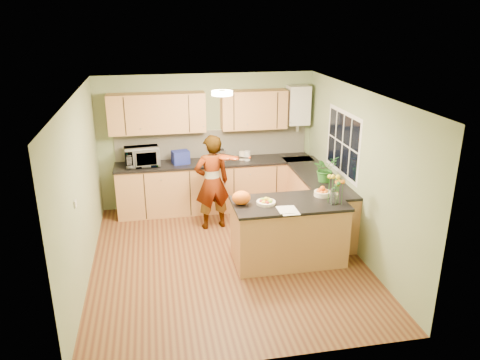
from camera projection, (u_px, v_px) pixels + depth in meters
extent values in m
plane|color=#512817|center=(227.00, 258.00, 7.11)|extent=(4.50, 4.50, 0.00)
cube|color=silver|center=(225.00, 94.00, 6.27)|extent=(4.00, 4.50, 0.02)
cube|color=gray|center=(207.00, 141.00, 8.77)|extent=(4.00, 0.02, 2.50)
cube|color=gray|center=(262.00, 258.00, 4.61)|extent=(4.00, 0.02, 2.50)
cube|color=gray|center=(81.00, 191.00, 6.34)|extent=(0.02, 4.50, 2.50)
cube|color=gray|center=(357.00, 173.00, 7.04)|extent=(0.02, 4.50, 2.50)
cube|color=#B9784A|center=(216.00, 186.00, 8.78)|extent=(3.60, 0.60, 0.90)
cube|color=black|center=(215.00, 162.00, 8.61)|extent=(3.64, 0.62, 0.04)
cube|color=#B9784A|center=(316.00, 202.00, 8.04)|extent=(0.60, 2.20, 0.90)
cube|color=black|center=(317.00, 176.00, 7.88)|extent=(0.62, 2.24, 0.04)
cube|color=beige|center=(213.00, 144.00, 8.79)|extent=(3.60, 0.02, 0.52)
cube|color=#B9784A|center=(157.00, 113.00, 8.25)|extent=(1.70, 0.34, 0.70)
cube|color=#B9784A|center=(254.00, 110.00, 8.56)|extent=(1.20, 0.34, 0.70)
cube|color=silver|center=(298.00, 105.00, 8.70)|extent=(0.40, 0.30, 0.72)
cylinder|color=silver|center=(297.00, 126.00, 8.83)|extent=(0.06, 0.06, 0.20)
cube|color=silver|center=(343.00, 143.00, 7.49)|extent=(0.01, 1.30, 1.05)
cube|color=black|center=(343.00, 143.00, 7.49)|extent=(0.01, 1.18, 0.92)
cube|color=silver|center=(75.00, 204.00, 5.77)|extent=(0.02, 0.09, 0.09)
cylinder|color=#FFEABF|center=(222.00, 93.00, 6.56)|extent=(0.30, 0.30, 0.06)
cylinder|color=silver|center=(222.00, 91.00, 6.55)|extent=(0.10, 0.10, 0.02)
cube|color=#B9784A|center=(288.00, 233.00, 6.92)|extent=(1.61, 0.80, 0.90)
cube|color=black|center=(289.00, 203.00, 6.76)|extent=(1.65, 0.84, 0.04)
cylinder|color=#F8E6C6|center=(266.00, 203.00, 6.68)|extent=(0.27, 0.27, 0.04)
cylinder|color=#F8E6C6|center=(322.00, 194.00, 6.97)|extent=(0.25, 0.25, 0.07)
cylinder|color=silver|center=(334.00, 197.00, 6.65)|extent=(0.11, 0.11, 0.22)
ellipsoid|color=orange|center=(241.00, 198.00, 6.64)|extent=(0.33, 0.31, 0.20)
cube|color=white|center=(289.00, 210.00, 6.45)|extent=(0.24, 0.33, 0.01)
imported|color=#D7A783|center=(212.00, 182.00, 7.88)|extent=(0.66, 0.49, 1.65)
imported|color=silver|center=(142.00, 157.00, 8.32)|extent=(0.64, 0.46, 0.33)
cube|color=navy|center=(181.00, 157.00, 8.45)|extent=(0.34, 0.28, 0.24)
cylinder|color=silver|center=(222.00, 156.00, 8.59)|extent=(0.15, 0.15, 0.21)
sphere|color=black|center=(222.00, 148.00, 8.55)|extent=(0.08, 0.08, 0.08)
cylinder|color=#F8E6C6|center=(242.00, 156.00, 8.67)|extent=(0.12, 0.12, 0.16)
cylinder|color=silver|center=(247.00, 156.00, 8.64)|extent=(0.15, 0.15, 0.17)
imported|color=#296B23|center=(325.00, 169.00, 7.52)|extent=(0.49, 0.46, 0.43)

